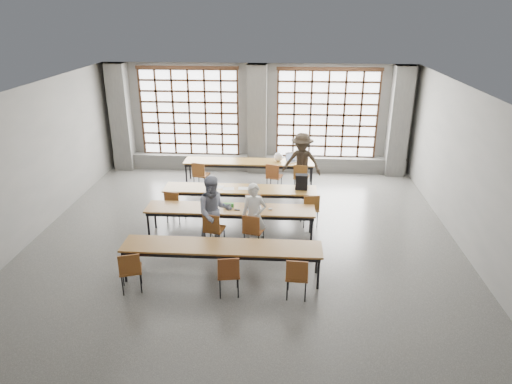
# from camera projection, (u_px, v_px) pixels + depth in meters

# --- Properties ---
(floor) EXTENTS (11.00, 11.00, 0.00)m
(floor) POSITION_uv_depth(u_px,v_px,m) (243.00, 246.00, 10.57)
(floor) COLOR #4B4B48
(floor) RESTS_ON ground
(ceiling) EXTENTS (11.00, 11.00, 0.00)m
(ceiling) POSITION_uv_depth(u_px,v_px,m) (241.00, 94.00, 9.24)
(ceiling) COLOR silver
(ceiling) RESTS_ON floor
(wall_back) EXTENTS (10.00, 0.00, 10.00)m
(wall_back) POSITION_uv_depth(u_px,v_px,m) (258.00, 118.00, 14.98)
(wall_back) COLOR slate
(wall_back) RESTS_ON floor
(wall_front) EXTENTS (10.00, 0.00, 10.00)m
(wall_front) POSITION_uv_depth(u_px,v_px,m) (192.00, 353.00, 4.82)
(wall_front) COLOR slate
(wall_front) RESTS_ON floor
(wall_left) EXTENTS (0.00, 11.00, 11.00)m
(wall_left) POSITION_uv_depth(u_px,v_px,m) (20.00, 170.00, 10.22)
(wall_left) COLOR slate
(wall_left) RESTS_ON floor
(wall_right) EXTENTS (0.00, 11.00, 11.00)m
(wall_right) POSITION_uv_depth(u_px,v_px,m) (478.00, 181.00, 9.59)
(wall_right) COLOR slate
(wall_right) RESTS_ON floor
(column_left) EXTENTS (0.60, 0.55, 3.50)m
(column_left) POSITION_uv_depth(u_px,v_px,m) (121.00, 118.00, 15.01)
(column_left) COLOR #545351
(column_left) RESTS_ON floor
(column_mid) EXTENTS (0.60, 0.55, 3.50)m
(column_mid) POSITION_uv_depth(u_px,v_px,m) (257.00, 120.00, 14.73)
(column_mid) COLOR #545351
(column_mid) RESTS_ON floor
(column_right) EXTENTS (0.60, 0.55, 3.50)m
(column_right) POSITION_uv_depth(u_px,v_px,m) (399.00, 122.00, 14.45)
(column_right) COLOR #545351
(column_right) RESTS_ON floor
(window_left) EXTENTS (3.32, 0.12, 3.00)m
(window_left) POSITION_uv_depth(u_px,v_px,m) (190.00, 113.00, 14.99)
(window_left) COLOR white
(window_left) RESTS_ON wall_back
(window_right) EXTENTS (3.32, 0.12, 3.00)m
(window_right) POSITION_uv_depth(u_px,v_px,m) (327.00, 115.00, 14.72)
(window_right) COLOR white
(window_right) RESTS_ON wall_back
(sill_ledge) EXTENTS (9.80, 0.35, 0.50)m
(sill_ledge) POSITION_uv_depth(u_px,v_px,m) (257.00, 163.00, 15.37)
(sill_ledge) COLOR #545351
(sill_ledge) RESTS_ON floor
(desk_row_a) EXTENTS (4.00, 0.70, 0.73)m
(desk_row_a) POSITION_uv_depth(u_px,v_px,m) (249.00, 163.00, 14.05)
(desk_row_a) COLOR brown
(desk_row_a) RESTS_ON floor
(desk_row_b) EXTENTS (4.00, 0.70, 0.73)m
(desk_row_b) POSITION_uv_depth(u_px,v_px,m) (240.00, 191.00, 11.96)
(desk_row_b) COLOR brown
(desk_row_b) RESTS_ON floor
(desk_row_c) EXTENTS (4.00, 0.70, 0.73)m
(desk_row_c) POSITION_uv_depth(u_px,v_px,m) (230.00, 211.00, 10.79)
(desk_row_c) COLOR brown
(desk_row_c) RESTS_ON floor
(desk_row_d) EXTENTS (4.00, 0.70, 0.73)m
(desk_row_d) POSITION_uv_depth(u_px,v_px,m) (222.00, 249.00, 9.10)
(desk_row_d) COLOR brown
(desk_row_d) RESTS_ON floor
(chair_back_left) EXTENTS (0.51, 0.51, 0.88)m
(chair_back_left) POSITION_uv_depth(u_px,v_px,m) (200.00, 173.00, 13.61)
(chair_back_left) COLOR brown
(chair_back_left) RESTS_ON floor
(chair_back_mid) EXTENTS (0.52, 0.53, 0.88)m
(chair_back_mid) POSITION_uv_depth(u_px,v_px,m) (274.00, 175.00, 13.48)
(chair_back_mid) COLOR brown
(chair_back_mid) RESTS_ON floor
(chair_back_right) EXTENTS (0.49, 0.50, 0.88)m
(chair_back_right) POSITION_uv_depth(u_px,v_px,m) (301.00, 175.00, 13.42)
(chair_back_right) COLOR brown
(chair_back_right) RESTS_ON floor
(chair_mid_left) EXTENTS (0.51, 0.51, 0.88)m
(chair_mid_left) POSITION_uv_depth(u_px,v_px,m) (174.00, 203.00, 11.53)
(chair_mid_left) COLOR brown
(chair_mid_left) RESTS_ON floor
(chair_mid_centre) EXTENTS (0.43, 0.44, 0.88)m
(chair_mid_centre) POSITION_uv_depth(u_px,v_px,m) (254.00, 205.00, 11.41)
(chair_mid_centre) COLOR brown
(chair_mid_centre) RESTS_ON floor
(chair_mid_right) EXTENTS (0.49, 0.49, 0.88)m
(chair_mid_right) POSITION_uv_depth(u_px,v_px,m) (310.00, 207.00, 11.32)
(chair_mid_right) COLOR brown
(chair_mid_right) RESTS_ON floor
(chair_front_left) EXTENTS (0.49, 0.50, 0.88)m
(chair_front_left) POSITION_uv_depth(u_px,v_px,m) (213.00, 227.00, 10.28)
(chair_front_left) COLOR brown
(chair_front_left) RESTS_ON floor
(chair_front_right) EXTENTS (0.51, 0.52, 0.88)m
(chair_front_right) POSITION_uv_depth(u_px,v_px,m) (253.00, 228.00, 10.22)
(chair_front_right) COLOR brown
(chair_front_right) RESTS_ON floor
(chair_near_left) EXTENTS (0.53, 0.53, 0.88)m
(chair_near_left) POSITION_uv_depth(u_px,v_px,m) (130.00, 268.00, 8.68)
(chair_near_left) COLOR brown
(chair_near_left) RESTS_ON floor
(chair_near_mid) EXTENTS (0.48, 0.48, 0.88)m
(chair_near_mid) POSITION_uv_depth(u_px,v_px,m) (229.00, 271.00, 8.56)
(chair_near_mid) COLOR brown
(chair_near_mid) RESTS_ON floor
(chair_near_right) EXTENTS (0.45, 0.45, 0.88)m
(chair_near_right) POSITION_uv_depth(u_px,v_px,m) (297.00, 274.00, 8.48)
(chair_near_right) COLOR brown
(chair_near_right) RESTS_ON floor
(student_male) EXTENTS (0.57, 0.38, 1.54)m
(student_male) POSITION_uv_depth(u_px,v_px,m) (254.00, 216.00, 10.25)
(student_male) COLOR silver
(student_male) RESTS_ON floor
(student_female) EXTENTS (0.99, 0.88, 1.70)m
(student_female) POSITION_uv_depth(u_px,v_px,m) (214.00, 212.00, 10.28)
(student_female) COLOR #182149
(student_female) RESTS_ON floor
(student_back) EXTENTS (1.27, 0.91, 1.77)m
(student_back) POSITION_uv_depth(u_px,v_px,m) (302.00, 163.00, 13.41)
(student_back) COLOR black
(student_back) RESTS_ON floor
(laptop_front) EXTENTS (0.40, 0.36, 0.26)m
(laptop_front) POSITION_uv_depth(u_px,v_px,m) (253.00, 205.00, 10.81)
(laptop_front) COLOR #B5B5BA
(laptop_front) RESTS_ON desk_row_c
(laptop_back) EXTENTS (0.45, 0.43, 0.26)m
(laptop_back) POSITION_uv_depth(u_px,v_px,m) (292.00, 159.00, 14.02)
(laptop_back) COLOR #B9B9BE
(laptop_back) RESTS_ON desk_row_a
(mouse) EXTENTS (0.11, 0.10, 0.04)m
(mouse) POSITION_uv_depth(u_px,v_px,m) (270.00, 209.00, 10.68)
(mouse) COLOR silver
(mouse) RESTS_ON desk_row_c
(green_box) EXTENTS (0.25, 0.10, 0.09)m
(green_box) POSITION_uv_depth(u_px,v_px,m) (228.00, 205.00, 10.83)
(green_box) COLOR #328A2D
(green_box) RESTS_ON desk_row_c
(phone) EXTENTS (0.14, 0.08, 0.01)m
(phone) POSITION_uv_depth(u_px,v_px,m) (237.00, 210.00, 10.66)
(phone) COLOR black
(phone) RESTS_ON desk_row_c
(paper_sheet_a) EXTENTS (0.30, 0.21, 0.00)m
(paper_sheet_a) POSITION_uv_depth(u_px,v_px,m) (218.00, 187.00, 12.02)
(paper_sheet_a) COLOR white
(paper_sheet_a) RESTS_ON desk_row_b
(paper_sheet_b) EXTENTS (0.32, 0.24, 0.00)m
(paper_sheet_b) POSITION_uv_depth(u_px,v_px,m) (228.00, 189.00, 11.91)
(paper_sheet_b) COLOR white
(paper_sheet_b) RESTS_ON desk_row_b
(paper_sheet_c) EXTENTS (0.30, 0.22, 0.00)m
(paper_sheet_c) POSITION_uv_depth(u_px,v_px,m) (244.00, 188.00, 11.93)
(paper_sheet_c) COLOR silver
(paper_sheet_c) RESTS_ON desk_row_b
(backpack) EXTENTS (0.33, 0.22, 0.40)m
(backpack) POSITION_uv_depth(u_px,v_px,m) (302.00, 182.00, 11.81)
(backpack) COLOR black
(backpack) RESTS_ON desk_row_b
(plastic_bag) EXTENTS (0.29, 0.25, 0.29)m
(plastic_bag) POSITION_uv_depth(u_px,v_px,m) (278.00, 157.00, 13.97)
(plastic_bag) COLOR white
(plastic_bag) RESTS_ON desk_row_a
(red_pouch) EXTENTS (0.21, 0.10, 0.06)m
(red_pouch) POSITION_uv_depth(u_px,v_px,m) (130.00, 267.00, 8.76)
(red_pouch) COLOR #AE1524
(red_pouch) RESTS_ON chair_near_left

